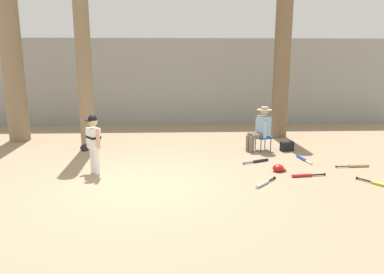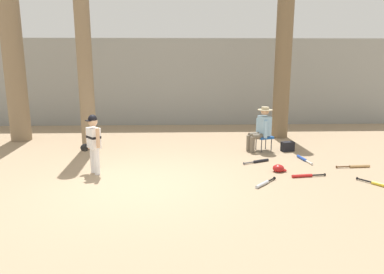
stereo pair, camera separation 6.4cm
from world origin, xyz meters
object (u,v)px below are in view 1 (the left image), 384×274
at_px(young_ballplayer, 93,141).
at_px(tree_far_left, 14,74).
at_px(folding_stool, 263,137).
at_px(batting_helmet_red, 278,168).
at_px(handbag_beside_stool, 287,146).
at_px(bat_aluminum_silver, 264,183).
at_px(seated_spectator, 260,128).
at_px(tree_near_player, 83,56).
at_px(bat_blue_youth, 302,158).
at_px(bat_black_composite, 259,161).
at_px(tree_behind_spectator, 281,71).
at_px(bat_yellow_trainer, 380,184).
at_px(bat_wood_tan, 356,166).
at_px(bat_red_barrel, 305,175).

relative_size(young_ballplayer, tree_far_left, 0.26).
bearing_deg(folding_stool, batting_helmet_red, -92.81).
distance_m(handbag_beside_stool, bat_aluminum_silver, 2.94).
distance_m(seated_spectator, batting_helmet_red, 1.94).
bearing_deg(tree_near_player, bat_blue_youth, -13.97).
xyz_separation_m(bat_black_composite, bat_aluminum_silver, (-0.25, -1.59, 0.00)).
bearing_deg(bat_black_composite, batting_helmet_red, -69.42).
distance_m(handbag_beside_stool, bat_blue_youth, 0.90).
xyz_separation_m(tree_far_left, bat_aluminum_silver, (6.55, -4.28, -1.98)).
height_order(tree_behind_spectator, seated_spectator, tree_behind_spectator).
height_order(handbag_beside_stool, bat_black_composite, handbag_beside_stool).
bearing_deg(bat_yellow_trainer, bat_wood_tan, 84.15).
xyz_separation_m(tree_behind_spectator, bat_wood_tan, (0.90, -3.36, -2.06)).
height_order(bat_black_composite, bat_aluminum_silver, same).
bearing_deg(handbag_beside_stool, bat_aluminum_silver, -115.36).
distance_m(folding_stool, tree_far_left, 7.51).
height_order(folding_stool, batting_helmet_red, folding_stool).
bearing_deg(batting_helmet_red, bat_red_barrel, -41.24).
relative_size(folding_stool, bat_black_composite, 0.73).
xyz_separation_m(tree_near_player, tree_far_left, (-2.36, 1.13, -0.52)).
xyz_separation_m(tree_behind_spectator, young_ballplayer, (-5.05, -3.58, -1.35)).
height_order(bat_red_barrel, batting_helmet_red, batting_helmet_red).
distance_m(tree_near_player, bat_aluminum_silver, 5.81).
relative_size(young_ballplayer, bat_blue_youth, 1.76).
bearing_deg(bat_red_barrel, bat_black_composite, 122.84).
height_order(tree_near_player, bat_yellow_trainer, tree_near_player).
bearing_deg(batting_helmet_red, seated_spectator, 90.06).
relative_size(handbag_beside_stool, bat_red_barrel, 0.45).
bearing_deg(folding_stool, handbag_beside_stool, -7.55).
height_order(folding_stool, bat_yellow_trainer, folding_stool).
height_order(bat_wood_tan, bat_yellow_trainer, same).
distance_m(tree_near_player, seated_spectator, 5.09).
relative_size(bat_wood_tan, batting_helmet_red, 2.66).
bearing_deg(tree_behind_spectator, bat_yellow_trainer, -80.40).
distance_m(seated_spectator, handbag_beside_stool, 0.90).
height_order(seated_spectator, bat_blue_youth, seated_spectator).
distance_m(handbag_beside_stool, bat_wood_tan, 1.95).
bearing_deg(tree_behind_spectator, seated_spectator, -119.72).
bearing_deg(tree_behind_spectator, bat_blue_youth, -92.80).
xyz_separation_m(tree_near_player, bat_red_barrel, (5.17, -2.70, -2.49)).
bearing_deg(handbag_beside_stool, tree_far_left, 168.20).
bearing_deg(seated_spectator, bat_wood_tan, -40.51).
distance_m(young_ballplayer, bat_yellow_trainer, 5.95).
distance_m(young_ballplayer, bat_black_composite, 3.91).
relative_size(tree_behind_spectator, handbag_beside_stool, 14.15).
xyz_separation_m(tree_behind_spectator, folding_stool, (-0.90, -1.71, -1.73)).
bearing_deg(seated_spectator, handbag_beside_stool, -4.39).
distance_m(tree_near_player, tree_far_left, 2.67).
bearing_deg(tree_near_player, bat_yellow_trainer, -26.94).
bearing_deg(bat_red_barrel, batting_helmet_red, 138.76).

